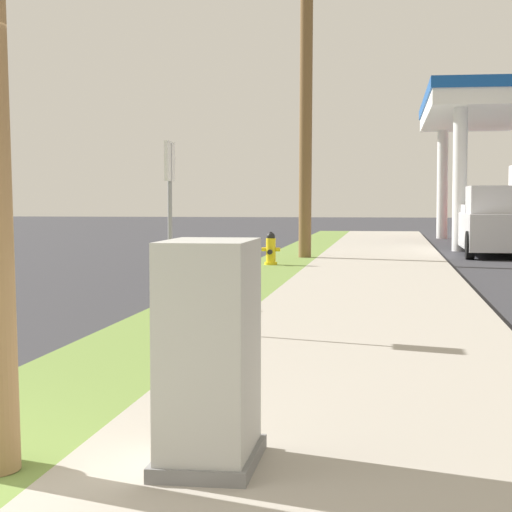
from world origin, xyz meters
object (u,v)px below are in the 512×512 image
street_sign_post (170,196)px  truck_silver_on_apron (498,223)px  fire_hydrant_second (185,283)px  utility_cabinet (209,361)px  utility_pole_midground (306,47)px  fire_hydrant_third (271,250)px

street_sign_post → truck_silver_on_apron: 17.89m
fire_hydrant_second → utility_cabinet: bearing=-76.4°
fire_hydrant_second → utility_cabinet: (1.78, -7.35, 0.26)m
fire_hydrant_second → street_sign_post: bearing=-81.6°
utility_pole_midground → fire_hydrant_third: bearing=-101.1°
utility_cabinet → street_sign_post: bearing=105.9°
utility_cabinet → street_sign_post: (-1.46, 5.13, 0.93)m
fire_hydrant_second → street_sign_post: street_sign_post is taller
utility_pole_midground → utility_cabinet: (1.13, -18.43, -4.73)m
utility_pole_midground → street_sign_post: utility_pole_midground is taller
utility_pole_midground → street_sign_post: 13.84m
fire_hydrant_second → utility_pole_midground: bearing=86.6°
street_sign_post → truck_silver_on_apron: (5.52, 17.00, -0.72)m
fire_hydrant_second → truck_silver_on_apron: 15.91m
utility_pole_midground → truck_silver_on_apron: bearing=35.5°
utility_pole_midground → fire_hydrant_second: bearing=-93.4°
fire_hydrant_third → truck_silver_on_apron: (5.74, 6.46, 0.47)m
utility_cabinet → truck_silver_on_apron: (4.07, 22.13, 0.21)m
truck_silver_on_apron → street_sign_post: bearing=-108.0°
utility_cabinet → street_sign_post: street_sign_post is taller
utility_cabinet → truck_silver_on_apron: bearing=79.6°
fire_hydrant_second → truck_silver_on_apron: (5.85, 14.78, 0.47)m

